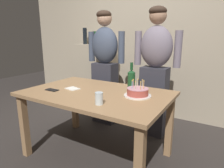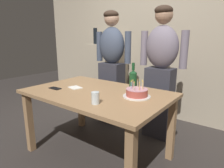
# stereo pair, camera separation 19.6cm
# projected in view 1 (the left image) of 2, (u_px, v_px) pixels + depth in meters

# --- Properties ---
(ground_plane) EXTENTS (10.00, 10.00, 0.00)m
(ground_plane) POSITION_uv_depth(u_px,v_px,m) (97.00, 154.00, 2.22)
(ground_plane) COLOR #332D2B
(back_wall) EXTENTS (5.20, 0.10, 2.60)m
(back_wall) POSITION_uv_depth(u_px,v_px,m) (151.00, 37.00, 3.20)
(back_wall) COLOR tan
(back_wall) RESTS_ON ground_plane
(dining_table) EXTENTS (1.50, 0.96, 0.74)m
(dining_table) POSITION_uv_depth(u_px,v_px,m) (96.00, 101.00, 2.07)
(dining_table) COLOR #A37A51
(dining_table) RESTS_ON ground_plane
(birthday_cake) EXTENTS (0.27, 0.27, 0.16)m
(birthday_cake) POSITION_uv_depth(u_px,v_px,m) (138.00, 92.00, 1.89)
(birthday_cake) COLOR white
(birthday_cake) RESTS_ON dining_table
(water_glass_near) EXTENTS (0.07, 0.07, 0.11)m
(water_glass_near) POSITION_uv_depth(u_px,v_px,m) (99.00, 98.00, 1.66)
(water_glass_near) COLOR silver
(water_glass_near) RESTS_ON dining_table
(wine_bottle) EXTENTS (0.08, 0.08, 0.30)m
(wine_bottle) POSITION_uv_depth(u_px,v_px,m) (131.00, 79.00, 2.12)
(wine_bottle) COLOR #194723
(wine_bottle) RESTS_ON dining_table
(cell_phone) EXTENTS (0.14, 0.07, 0.01)m
(cell_phone) POSITION_uv_depth(u_px,v_px,m) (52.00, 90.00, 2.11)
(cell_phone) COLOR black
(cell_phone) RESTS_ON dining_table
(napkin_stack) EXTENTS (0.17, 0.14, 0.01)m
(napkin_stack) POSITION_uv_depth(u_px,v_px,m) (73.00, 89.00, 2.16)
(napkin_stack) COLOR white
(napkin_stack) RESTS_ON dining_table
(person_man_bearded) EXTENTS (0.61, 0.27, 1.66)m
(person_man_bearded) POSITION_uv_depth(u_px,v_px,m) (105.00, 66.00, 2.91)
(person_man_bearded) COLOR #33333D
(person_man_bearded) RESTS_ON ground_plane
(person_woman_cardigan) EXTENTS (0.61, 0.27, 1.66)m
(person_woman_cardigan) POSITION_uv_depth(u_px,v_px,m) (155.00, 71.00, 2.52)
(person_woman_cardigan) COLOR #33333D
(person_woman_cardigan) RESTS_ON ground_plane
(shelf_cabinet) EXTENTS (0.82, 0.30, 1.46)m
(shelf_cabinet) POSITION_uv_depth(u_px,v_px,m) (96.00, 75.00, 3.67)
(shelf_cabinet) COLOR tan
(shelf_cabinet) RESTS_ON ground_plane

